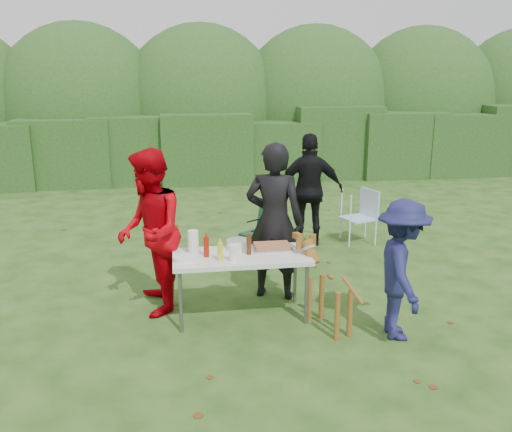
{
  "coord_description": "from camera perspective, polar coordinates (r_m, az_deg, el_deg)",
  "views": [
    {
      "loc": [
        -0.8,
        -5.66,
        2.69
      ],
      "look_at": [
        0.15,
        0.6,
        1.0
      ],
      "focal_mm": 38.0,
      "sensor_mm": 36.0,
      "label": 1
    }
  ],
  "objects": [
    {
      "name": "person_red_jacket",
      "position": [
        6.2,
        -11.12,
        -1.7
      ],
      "size": [
        0.8,
        0.98,
        1.89
      ],
      "primitive_type": "imported",
      "rotation": [
        0.0,
        0.0,
        -1.47
      ],
      "color": "#B20009",
      "rests_on": "ground"
    },
    {
      "name": "focaccia_bread",
      "position": [
        6.16,
        1.7,
        -3.14
      ],
      "size": [
        0.4,
        0.26,
        0.04
      ],
      "primitive_type": "cube",
      "color": "#A76841",
      "rests_on": "food_tray"
    },
    {
      "name": "cup_stack",
      "position": [
        5.75,
        -2.42,
        -3.95
      ],
      "size": [
        0.08,
        0.08,
        0.18
      ],
      "primitive_type": "cylinder",
      "color": "white",
      "rests_on": "folding_table"
    },
    {
      "name": "hedge_row",
      "position": [
        13.81,
        -5.28,
        7.22
      ],
      "size": [
        22.0,
        1.4,
        1.7
      ],
      "primitive_type": "cube",
      "color": "#23471C",
      "rests_on": "ground"
    },
    {
      "name": "child",
      "position": [
        5.74,
        15.09,
        -5.5
      ],
      "size": [
        0.7,
        1.03,
        1.47
      ],
      "primitive_type": "imported",
      "rotation": [
        0.0,
        0.0,
        1.4
      ],
      "color": "#191B4B",
      "rests_on": "ground"
    },
    {
      "name": "ground",
      "position": [
        6.32,
        -0.52,
        -10.26
      ],
      "size": [
        80.0,
        80.0,
        0.0
      ],
      "primitive_type": "plane",
      "color": "#1E4211"
    },
    {
      "name": "mustard_bottle",
      "position": [
        5.77,
        -3.79,
        -3.79
      ],
      "size": [
        0.06,
        0.06,
        0.2
      ],
      "primitive_type": "cylinder",
      "color": "gold",
      "rests_on": "folding_table"
    },
    {
      "name": "dog",
      "position": [
        5.85,
        7.77,
        -7.66
      ],
      "size": [
        0.72,
        1.04,
        0.91
      ],
      "primitive_type": null,
      "rotation": [
        0.0,
        0.0,
        1.96
      ],
      "color": "brown",
      "rests_on": "ground"
    },
    {
      "name": "paper_towel_roll",
      "position": [
        6.02,
        -6.63,
        -2.74
      ],
      "size": [
        0.12,
        0.12,
        0.26
      ],
      "primitive_type": "cylinder",
      "color": "white",
      "rests_on": "folding_table"
    },
    {
      "name": "beer_bottle",
      "position": [
        5.96,
        -0.76,
        -2.94
      ],
      "size": [
        0.06,
        0.06,
        0.24
      ],
      "primitive_type": "cylinder",
      "color": "#47230F",
      "rests_on": "folding_table"
    },
    {
      "name": "shrub_backdrop",
      "position": [
        15.32,
        -5.73,
        10.79
      ],
      "size": [
        20.0,
        2.6,
        3.2
      ],
      "primitive_type": "ellipsoid",
      "color": "#3D6628",
      "rests_on": "ground"
    },
    {
      "name": "lawn_chair",
      "position": [
        8.9,
        10.73,
        -0.01
      ],
      "size": [
        0.65,
        0.65,
        0.86
      ],
      "primitive_type": null,
      "rotation": [
        0.0,
        0.0,
        3.48
      ],
      "color": "#5094E6",
      "rests_on": "ground"
    },
    {
      "name": "person_cook",
      "position": [
        6.49,
        1.94,
        -0.56
      ],
      "size": [
        0.82,
        0.68,
        1.91
      ],
      "primitive_type": "imported",
      "rotation": [
        0.0,
        0.0,
        2.77
      ],
      "color": "black",
      "rests_on": "ground"
    },
    {
      "name": "food_tray",
      "position": [
        6.17,
        1.7,
        -3.39
      ],
      "size": [
        0.45,
        0.3,
        0.02
      ],
      "primitive_type": "cube",
      "color": "#B7B7BA",
      "rests_on": "folding_table"
    },
    {
      "name": "ketchup_bottle",
      "position": [
        5.9,
        -5.24,
        -3.28
      ],
      "size": [
        0.06,
        0.06,
        0.22
      ],
      "primitive_type": "cylinder",
      "color": "#9C1806",
      "rests_on": "folding_table"
    },
    {
      "name": "camping_chair",
      "position": [
        7.94,
        0.47,
        -1.58
      ],
      "size": [
        0.75,
        0.75,
        0.87
      ],
      "primitive_type": null,
      "rotation": [
        0.0,
        0.0,
        3.75
      ],
      "color": "#133C20",
      "rests_on": "ground"
    },
    {
      "name": "folding_table",
      "position": [
        6.0,
        -1.57,
        -4.58
      ],
      "size": [
        1.5,
        0.7,
        0.74
      ],
      "color": "silver",
      "rests_on": "ground"
    },
    {
      "name": "plate_stack",
      "position": [
        5.84,
        -7.61,
        -4.43
      ],
      "size": [
        0.24,
        0.24,
        0.05
      ],
      "primitive_type": "cylinder",
      "color": "white",
      "rests_on": "folding_table"
    },
    {
      "name": "pasta_bowl",
      "position": [
        6.18,
        -1.91,
        -2.98
      ],
      "size": [
        0.26,
        0.26,
        0.1
      ],
      "primitive_type": "cylinder",
      "color": "silver",
      "rests_on": "folding_table"
    },
    {
      "name": "person_black_puffy",
      "position": [
        8.55,
        5.69,
        2.72
      ],
      "size": [
        1.09,
        0.55,
        1.78
      ],
      "primitive_type": "imported",
      "rotation": [
        0.0,
        0.0,
        3.03
      ],
      "color": "black",
      "rests_on": "ground"
    }
  ]
}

